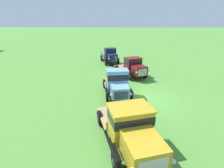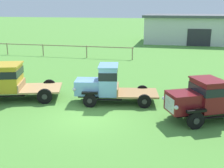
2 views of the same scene
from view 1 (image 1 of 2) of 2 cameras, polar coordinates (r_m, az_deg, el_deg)
ground_plane at (r=14.20m, az=11.97°, el=-4.92°), size 240.00×240.00×0.00m
vintage_truck_second_in_line at (r=8.45m, az=6.47°, el=-14.45°), size 5.94×3.63×2.18m
vintage_truck_midrow_center at (r=13.97m, az=1.80°, el=0.13°), size 5.10×2.69×2.25m
vintage_truck_far_side at (r=19.08m, az=7.01°, el=5.58°), size 5.16×3.72×2.10m
vintage_truck_back_of_row at (r=24.73m, az=-0.52°, el=9.19°), size 4.78×2.99×2.18m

